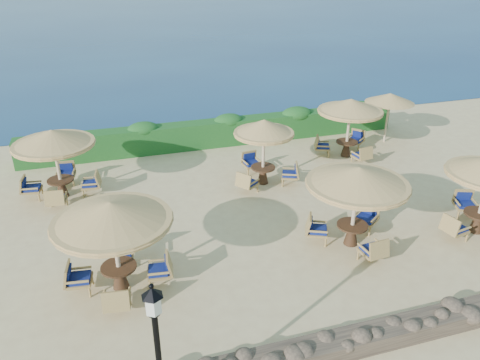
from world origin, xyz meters
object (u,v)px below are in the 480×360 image
cafe_set_0 (113,228)px  cafe_set_4 (264,141)px  cafe_set_5 (350,115)px  extra_parasol (390,98)px  cafe_set_3 (55,151)px  cafe_set_1 (357,188)px

cafe_set_0 → cafe_set_4: 7.72m
cafe_set_5 → cafe_set_4: bearing=-161.6°
extra_parasol → cafe_set_0: bearing=-150.1°
cafe_set_4 → cafe_set_5: (4.52, 1.50, 0.14)m
cafe_set_3 → cafe_set_5: 12.12m
extra_parasol → cafe_set_5: (-2.67, -1.05, -0.25)m
cafe_set_0 → cafe_set_3: (-1.69, 6.13, -0.05)m
cafe_set_0 → cafe_set_5: bearing=31.8°
cafe_set_0 → cafe_set_5: (10.43, 6.47, 0.02)m
cafe_set_1 → cafe_set_3: same height
extra_parasol → cafe_set_3: size_ratio=0.82×
extra_parasol → cafe_set_0: (-13.10, -7.52, -0.27)m
cafe_set_3 → cafe_set_4: same height
extra_parasol → cafe_set_1: size_ratio=0.77×
extra_parasol → cafe_set_3: bearing=-174.6°
extra_parasol → cafe_set_3: 14.86m
cafe_set_1 → cafe_set_3: (-8.77, 6.08, -0.12)m
extra_parasol → cafe_set_3: cafe_set_3 is taller
extra_parasol → cafe_set_1: (-6.02, -7.48, -0.19)m
cafe_set_1 → cafe_set_3: 10.67m
cafe_set_0 → cafe_set_1: size_ratio=1.01×
extra_parasol → cafe_set_4: bearing=-160.5°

